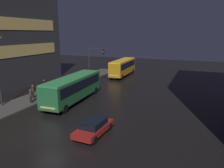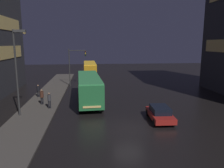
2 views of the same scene
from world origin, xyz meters
TOP-DOWN VIEW (x-y plane):
  - ground_plane at (0.00, 0.00)m, footprint 120.00×120.00m
  - sidewalk_left at (-9.00, 10.00)m, footprint 4.00×48.00m
  - bus_near at (-3.40, 9.31)m, footprint 3.17×11.36m
  - bus_far at (-3.26, 27.86)m, footprint 2.67×10.31m
  - car_taxi at (3.30, 1.77)m, footprint 2.09×4.34m
  - pedestrian_near at (-8.92, 8.04)m, footprint 0.51×0.51m
  - pedestrian_mid at (-7.77, 6.34)m, footprint 0.44×0.44m
  - pedestrian_far at (-10.17, 11.83)m, footprint 0.56×0.56m
  - traffic_light_main at (-5.70, 19.74)m, footprint 2.97×0.35m

SIDE VIEW (x-z plane):
  - ground_plane at x=0.00m, z-range 0.00..0.00m
  - sidewalk_left at x=-9.00m, z-range 0.00..0.15m
  - car_taxi at x=3.30m, z-range 0.03..1.40m
  - pedestrian_far at x=-10.17m, z-range 0.31..1.99m
  - pedestrian_mid at x=-7.77m, z-range 0.30..2.09m
  - pedestrian_near at x=-8.92m, z-range 0.34..2.14m
  - bus_near at x=-3.40m, z-range 0.38..3.64m
  - bus_far at x=-3.26m, z-range 0.39..3.71m
  - traffic_light_main at x=-5.70m, z-range 1.09..7.45m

